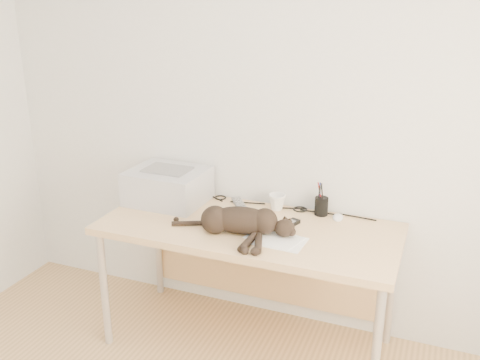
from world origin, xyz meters
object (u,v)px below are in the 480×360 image
at_px(printer, 168,186).
at_px(mug, 277,202).
at_px(desk, 254,241).
at_px(pen_cup, 321,206).
at_px(mouse, 338,216).
at_px(cat, 238,222).

xyz_separation_m(printer, mug, (0.64, 0.12, -0.05)).
height_order(desk, pen_cup, pen_cup).
xyz_separation_m(mug, mouse, (0.35, 0.00, -0.03)).
height_order(pen_cup, mouse, pen_cup).
bearing_deg(pen_cup, cat, -130.54).
relative_size(pen_cup, mouse, 1.91).
bearing_deg(pen_cup, mug, -175.37).
height_order(desk, printer, printer).
bearing_deg(mug, mouse, 0.80).
bearing_deg(printer, mug, 10.16).
relative_size(cat, mug, 6.75).
xyz_separation_m(printer, cat, (0.55, -0.27, -0.03)).
relative_size(desk, printer, 3.61).
relative_size(desk, mug, 16.02).
relative_size(cat, pen_cup, 3.51).
bearing_deg(cat, pen_cup, 39.22).
bearing_deg(cat, printer, 144.00).
distance_m(cat, pen_cup, 0.53).
xyz_separation_m(cat, mouse, (0.44, 0.39, -0.05)).
bearing_deg(printer, cat, -25.76).
relative_size(cat, mouse, 6.71).
distance_m(mug, pen_cup, 0.26).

